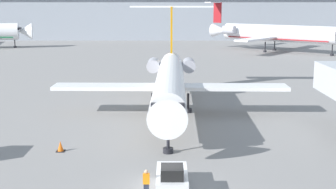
# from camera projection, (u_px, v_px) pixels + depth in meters

# --- Properties ---
(terminal_building) EXTENTS (180.00, 16.80, 12.85)m
(terminal_building) POSITION_uv_depth(u_px,v_px,m) (168.00, 18.00, 145.17)
(terminal_building) COLOR #8C939E
(terminal_building) RESTS_ON ground
(airplane_main) EXTENTS (24.05, 30.68, 10.87)m
(airplane_main) POSITION_uv_depth(u_px,v_px,m) (171.00, 80.00, 47.55)
(airplane_main) COLOR white
(airplane_main) RESTS_ON ground
(pushback_tug) EXTENTS (1.91, 4.13, 1.84)m
(pushback_tug) POSITION_uv_depth(u_px,v_px,m) (172.00, 180.00, 28.69)
(pushback_tug) COLOR silver
(pushback_tug) RESTS_ON ground
(worker_near_tug) EXTENTS (0.40, 0.24, 1.68)m
(worker_near_tug) POSITION_uv_depth(u_px,v_px,m) (147.00, 183.00, 27.75)
(worker_near_tug) COLOR #232838
(worker_near_tug) RESTS_ON ground
(traffic_cone_left) EXTENTS (0.65, 0.65, 0.84)m
(traffic_cone_left) POSITION_uv_depth(u_px,v_px,m) (61.00, 146.00, 36.25)
(traffic_cone_left) COLOR black
(traffic_cone_left) RESTS_ON ground
(airplane_parked_far_right) EXTENTS (30.61, 26.12, 11.29)m
(airplane_parked_far_right) POSITION_uv_depth(u_px,v_px,m) (275.00, 33.00, 107.10)
(airplane_parked_far_right) COLOR white
(airplane_parked_far_right) RESTS_ON ground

